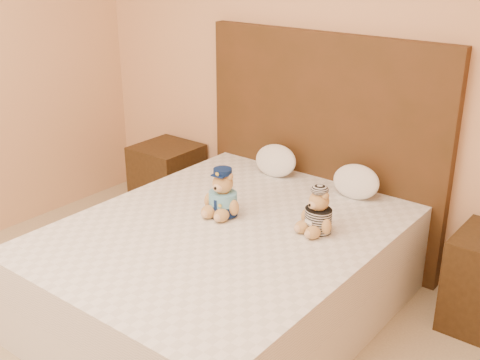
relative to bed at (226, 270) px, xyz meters
name	(u,v)px	position (x,y,z in m)	size (l,w,h in m)	color
room_walls	(100,3)	(0.00, -0.74, 1.53)	(4.04, 4.52, 2.72)	tan
bed	(226,270)	(0.00, 0.00, 0.00)	(1.60, 2.00, 0.55)	white
headboard	(321,147)	(0.00, 1.01, 0.47)	(1.75, 0.08, 1.50)	#4A2B16
nightstand_left	(168,179)	(-1.25, 0.80, 0.00)	(0.45, 0.45, 0.55)	#392612
teddy_police	(223,192)	(-0.11, 0.12, 0.42)	(0.24, 0.23, 0.28)	#AB8242
teddy_prisoner	(319,211)	(0.43, 0.27, 0.40)	(0.23, 0.22, 0.25)	#AB8242
pillow_left	(276,159)	(-0.24, 0.83, 0.39)	(0.31, 0.20, 0.22)	white
pillow_right	(356,180)	(0.36, 0.83, 0.38)	(0.31, 0.20, 0.22)	white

